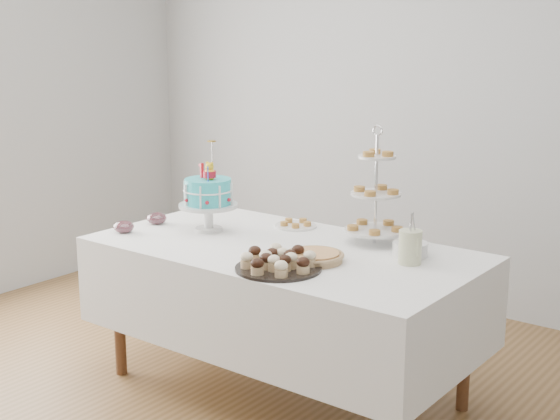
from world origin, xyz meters
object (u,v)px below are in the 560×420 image
Objects in this scene: birthday_cake at (208,207)px; cupcake_tray at (278,260)px; plate_stack at (410,249)px; jam_bowl_b at (157,218)px; pastry_plate at (296,224)px; jam_bowl_a at (124,227)px; tiered_stand at (376,195)px; pie at (314,256)px; utensil_pitcher at (410,246)px; table at (283,290)px.

birthday_cake reaches higher than cupcake_tray.
plate_stack is 1.54× the size of jam_bowl_b.
jam_bowl_b is at bearing -147.70° from pastry_plate.
jam_bowl_a is (-0.65, -0.65, 0.02)m from pastry_plate.
tiered_stand is 5.45× the size of jam_bowl_b.
pastry_plate is (0.32, 0.35, -0.12)m from birthday_cake.
plate_stack is 0.77m from pastry_plate.
pie is 0.47× the size of tiered_stand.
pie is 1.12m from jam_bowl_a.
plate_stack is at bearing 49.10° from pie.
jam_bowl_a is 1.53m from utensil_pitcher.
tiered_stand reaches higher than pie.
pie is at bearing -23.30° from table.
utensil_pitcher is (0.42, 0.44, 0.04)m from cupcake_tray.
birthday_cake is at bearing -167.89° from plate_stack.
pie is 1.17× the size of utensil_pitcher.
pastry_plate is 2.08× the size of jam_bowl_b.
cupcake_tray is 1.63× the size of utensil_pitcher.
utensil_pitcher is (0.06, -0.11, 0.05)m from plate_stack.
tiered_stand is at bearing 18.53° from jam_bowl_b.
pie is 2.55× the size of jam_bowl_b.
pastry_plate is 0.92m from jam_bowl_a.
pie is at bearing 9.08° from jam_bowl_a.
jam_bowl_a is (-1.41, -0.53, -0.00)m from plate_stack.
plate_stack is at bearing 56.96° from cupcake_tray.
tiered_stand is 1.24m from jam_bowl_b.
utensil_pitcher is at bearing 33.26° from pie.
table is at bearing -133.60° from tiered_stand.
cupcake_tray is 1.72× the size of pastry_plate.
pastry_plate is 0.86m from utensil_pitcher.
jam_bowl_b is (-0.33, -0.06, -0.10)m from birthday_cake.
pie is 1.11m from jam_bowl_b.
birthday_cake is at bearing 155.66° from cupcake_tray.
tiered_stand is at bearing 159.14° from plate_stack.
table is 8.02× the size of utensil_pitcher.
cupcake_tray is 3.62× the size of jam_bowl_a.
cupcake_tray is 1.05m from jam_bowl_a.
pie is at bearing 74.87° from cupcake_tray.
table is 0.38m from pie.
utensil_pitcher is at bearing 46.40° from cupcake_tray.
tiered_stand reaches higher than jam_bowl_a.
plate_stack is at bearing 20.62° from jam_bowl_a.
jam_bowl_a is 0.45× the size of utensil_pitcher.
jam_bowl_b is at bearing 165.93° from cupcake_tray.
jam_bowl_b is at bearing -176.43° from table.
birthday_cake is 1.11m from plate_stack.
table is at bearing 18.91° from birthday_cake.
pie is at bearing -122.00° from utensil_pitcher.
table is 0.47m from pastry_plate.
utensil_pitcher is (1.14, 0.12, -0.05)m from birthday_cake.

